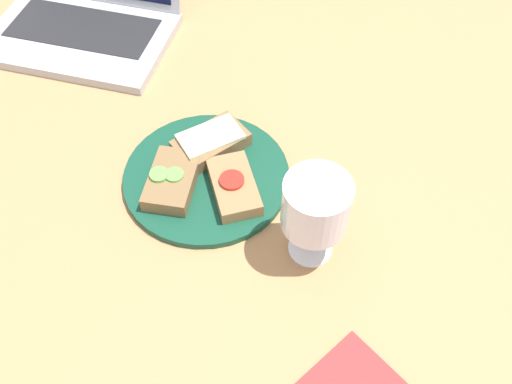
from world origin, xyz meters
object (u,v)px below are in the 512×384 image
(sandwich_with_cucumber, at_px, (172,180))
(sandwich_with_tomato, at_px, (234,186))
(sandwich_with_cheese, at_px, (211,142))
(wine_glass, at_px, (316,209))
(plate, at_px, (207,177))
(laptop, at_px, (85,8))

(sandwich_with_cucumber, relative_size, sandwich_with_tomato, 0.91)
(sandwich_with_cheese, relative_size, wine_glass, 0.90)
(plate, distance_m, sandwich_with_tomato, 0.06)
(sandwich_with_cheese, bearing_deg, laptop, 142.86)
(plate, height_order, sandwich_with_cheese, sandwich_with_cheese)
(sandwich_with_tomato, bearing_deg, sandwich_with_cheese, 129.13)
(sandwich_with_tomato, relative_size, wine_glass, 0.88)
(laptop, bearing_deg, plate, -41.84)
(sandwich_with_cucumber, distance_m, sandwich_with_tomato, 0.09)
(plate, distance_m, sandwich_with_cucumber, 0.06)
(sandwich_with_cucumber, xyz_separation_m, wine_glass, (0.22, -0.05, 0.07))
(plate, relative_size, laptop, 0.76)
(sandwich_with_tomato, bearing_deg, plate, 158.99)
(sandwich_with_cucumber, bearing_deg, laptop, 131.29)
(laptop, bearing_deg, sandwich_with_tomato, -39.66)
(sandwich_with_tomato, xyz_separation_m, sandwich_with_cheese, (-0.06, 0.07, 0.00))
(sandwich_with_cheese, bearing_deg, plate, -80.72)
(sandwich_with_cucumber, relative_size, wine_glass, 0.80)
(sandwich_with_cheese, xyz_separation_m, wine_glass, (0.19, -0.13, 0.07))
(sandwich_with_cucumber, height_order, laptop, laptop)
(sandwich_with_tomato, bearing_deg, laptop, 140.34)
(plate, height_order, sandwich_with_tomato, sandwich_with_tomato)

